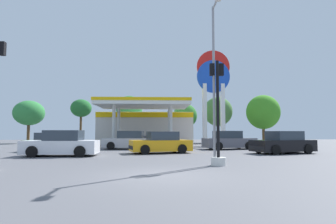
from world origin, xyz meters
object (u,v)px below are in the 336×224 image
object	(u,v)px
car_4	(129,141)
tree_3	(185,116)
car_0	(161,143)
car_2	(283,143)
tree_2	(129,109)
traffic_signal_0	(218,127)
corner_streetlamp	(215,68)
tree_5	(263,112)
tree_1	(81,108)
station_pole_sign	(213,86)
car_3	(62,144)
tree_4	(218,112)
car_1	(52,143)
car_5	(229,141)
tree_0	(29,113)

from	to	relation	value
car_4	tree_3	size ratio (longest dim) A/B	0.86
car_0	car_2	size ratio (longest dim) A/B	0.98
car_2	tree_2	distance (m)	23.18
traffic_signal_0	corner_streetlamp	xyz separation A→B (m)	(-0.13, -0.05, 2.75)
car_2	tree_5	world-z (taller)	tree_5
tree_1	tree_3	bearing A→B (deg)	-3.01
car_4	tree_5	size ratio (longest dim) A/B	0.70
station_pole_sign	car_3	world-z (taller)	station_pole_sign
car_0	tree_2	size ratio (longest dim) A/B	0.71
station_pole_sign	car_0	xyz separation A→B (m)	(-5.83, -9.26, -5.76)
tree_2	tree_5	bearing A→B (deg)	-1.85
tree_4	car_3	bearing A→B (deg)	-125.12
tree_3	car_4	bearing A→B (deg)	-115.70
tree_1	car_1	bearing A→B (deg)	-82.02
station_pole_sign	tree_3	size ratio (longest dim) A/B	1.93
station_pole_sign	tree_2	world-z (taller)	station_pole_sign
station_pole_sign	car_2	distance (m)	11.82
tree_5	traffic_signal_0	bearing A→B (deg)	-115.48
car_1	corner_streetlamp	distance (m)	14.99
car_1	tree_3	size ratio (longest dim) A/B	0.78
car_2	car_5	size ratio (longest dim) A/B	0.99
car_3	tree_2	xyz separation A→B (m)	(2.23, 20.40, 3.90)
car_0	traffic_signal_0	bearing A→B (deg)	-71.36
car_1	tree_3	xyz separation A→B (m)	(12.10, 15.79, 3.04)
station_pole_sign	car_2	size ratio (longest dim) A/B	2.18
car_0	tree_5	size ratio (longest dim) A/B	0.70
car_4	tree_3	distance (m)	14.91
car_1	car_5	xyz separation A→B (m)	(14.62, 2.26, 0.07)
car_2	car_5	bearing A→B (deg)	118.12
car_1	tree_4	xyz separation A→B (m)	(16.95, 16.87, 3.75)
station_pole_sign	corner_streetlamp	bearing A→B (deg)	-101.55
car_0	tree_5	world-z (taller)	tree_5
station_pole_sign	car_0	bearing A→B (deg)	-122.19
car_0	tree_1	size ratio (longest dim) A/B	0.77
car_3	car_5	world-z (taller)	car_3
tree_1	tree_2	world-z (taller)	tree_2
car_1	car_5	world-z (taller)	car_5
tree_4	car_1	bearing A→B (deg)	-135.13
tree_5	tree_0	bearing A→B (deg)	179.86
corner_streetlamp	tree_5	bearing A→B (deg)	64.32
car_0	tree_3	world-z (taller)	tree_3
car_3	car_5	distance (m)	14.02
car_1	corner_streetlamp	xyz separation A→B (m)	(10.91, -9.54, 3.82)
tree_3	station_pole_sign	bearing A→B (deg)	-75.28
station_pole_sign	tree_0	distance (m)	24.96
traffic_signal_0	tree_2	bearing A→B (deg)	104.51
station_pole_sign	car_4	world-z (taller)	station_pole_sign
car_4	tree_5	bearing A→B (deg)	37.02
car_3	tree_3	world-z (taller)	tree_3
traffic_signal_0	tree_4	world-z (taller)	tree_4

